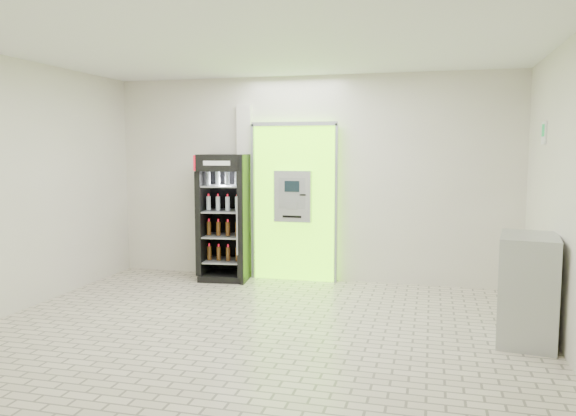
% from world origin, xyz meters
% --- Properties ---
extents(ground, '(6.00, 6.00, 0.00)m').
position_xyz_m(ground, '(0.00, 0.00, 0.00)').
color(ground, beige).
rests_on(ground, ground).
extents(room_shell, '(6.00, 6.00, 6.00)m').
position_xyz_m(room_shell, '(0.00, 0.00, 1.84)').
color(room_shell, silver).
rests_on(room_shell, ground).
extents(atm_assembly, '(1.30, 0.24, 2.33)m').
position_xyz_m(atm_assembly, '(-0.20, 2.41, 1.17)').
color(atm_assembly, '#75F30F').
rests_on(atm_assembly, ground).
extents(pillar, '(0.22, 0.11, 2.60)m').
position_xyz_m(pillar, '(-0.98, 2.45, 1.30)').
color(pillar, silver).
rests_on(pillar, ground).
extents(beverage_cooler, '(0.77, 0.71, 1.86)m').
position_xyz_m(beverage_cooler, '(-1.20, 2.19, 0.89)').
color(beverage_cooler, black).
rests_on(beverage_cooler, ground).
extents(steel_cabinet, '(0.66, 0.88, 1.08)m').
position_xyz_m(steel_cabinet, '(2.72, 0.34, 0.54)').
color(steel_cabinet, '#A4A7AC').
rests_on(steel_cabinet, ground).
extents(exit_sign, '(0.02, 0.22, 0.26)m').
position_xyz_m(exit_sign, '(2.99, 1.40, 2.12)').
color(exit_sign, white).
rests_on(exit_sign, room_shell).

